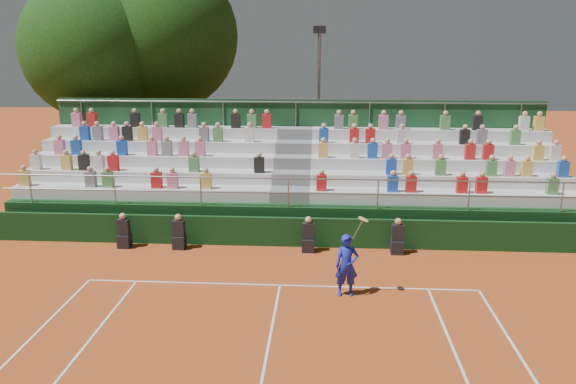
# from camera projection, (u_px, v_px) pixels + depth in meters

# --- Properties ---
(ground) EXTENTS (90.00, 90.00, 0.00)m
(ground) POSITION_uv_depth(u_px,v_px,m) (280.00, 285.00, 15.75)
(ground) COLOR #AE491D
(ground) RESTS_ON ground
(courtside_wall) EXTENTS (20.00, 0.15, 1.00)m
(courtside_wall) POSITION_uv_depth(u_px,v_px,m) (287.00, 232.00, 18.72)
(courtside_wall) COLOR black
(courtside_wall) RESTS_ON ground
(line_officials) EXTENTS (9.40, 0.40, 1.19)m
(line_officials) POSITION_uv_depth(u_px,v_px,m) (251.00, 236.00, 18.36)
(line_officials) COLOR black
(line_officials) RESTS_ON ground
(grandstand) EXTENTS (20.00, 5.20, 4.40)m
(grandstand) POSITION_uv_depth(u_px,v_px,m) (293.00, 191.00, 21.70)
(grandstand) COLOR black
(grandstand) RESTS_ON ground
(tennis_player) EXTENTS (0.86, 0.48, 2.22)m
(tennis_player) POSITION_uv_depth(u_px,v_px,m) (347.00, 265.00, 14.93)
(tennis_player) COLOR #1722AF
(tennis_player) RESTS_ON ground
(tree_west) EXTENTS (6.74, 6.74, 9.75)m
(tree_west) POSITION_uv_depth(u_px,v_px,m) (95.00, 49.00, 26.25)
(tree_west) COLOR #362513
(tree_west) RESTS_ON ground
(tree_east) EXTENTS (7.31, 7.31, 10.64)m
(tree_east) POSITION_uv_depth(u_px,v_px,m) (163.00, 36.00, 27.37)
(tree_east) COLOR #362513
(tree_east) RESTS_ON ground
(floodlight_mast) EXTENTS (0.60, 0.25, 7.43)m
(floodlight_mast) POSITION_uv_depth(u_px,v_px,m) (319.00, 91.00, 27.20)
(floodlight_mast) COLOR gray
(floodlight_mast) RESTS_ON ground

